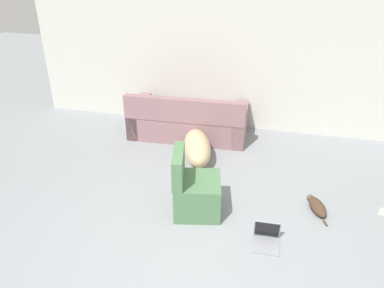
{
  "coord_description": "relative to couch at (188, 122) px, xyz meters",
  "views": [
    {
      "loc": [
        0.74,
        -2.72,
        2.91
      ],
      "look_at": [
        -0.3,
        1.46,
        0.65
      ],
      "focal_mm": 35.0,
      "sensor_mm": 36.0,
      "label": 1
    }
  ],
  "objects": [
    {
      "name": "cat",
      "position": [
        2.08,
        -1.66,
        -0.2
      ],
      "size": [
        0.29,
        0.54,
        0.13
      ],
      "rotation": [
        0.0,
        0.0,
        1.93
      ],
      "color": "#473323",
      "rests_on": "ground_plane"
    },
    {
      "name": "side_chair",
      "position": [
        0.6,
        -2.02,
        0.02
      ],
      "size": [
        0.67,
        0.68,
        0.82
      ],
      "rotation": [
        0.0,
        0.0,
        1.78
      ],
      "color": "#4C754C",
      "rests_on": "ground_plane"
    },
    {
      "name": "wall_back",
      "position": [
        0.74,
        0.61,
        0.99
      ],
      "size": [
        7.46,
        0.06,
        2.5
      ],
      "color": "beige",
      "rests_on": "ground_plane"
    },
    {
      "name": "ground_plane",
      "position": [
        0.74,
        -2.96,
        -0.26
      ],
      "size": [
        20.0,
        20.0,
        0.0
      ],
      "primitive_type": "plane",
      "color": "gray"
    },
    {
      "name": "laptop_open",
      "position": [
        1.51,
        -2.39,
        -0.18
      ],
      "size": [
        0.3,
        0.32,
        0.25
      ],
      "rotation": [
        0.0,
        0.0,
        0.04
      ],
      "color": "gray",
      "rests_on": "ground_plane"
    },
    {
      "name": "couch",
      "position": [
        0.0,
        0.0,
        0.0
      ],
      "size": [
        2.01,
        0.97,
        0.81
      ],
      "rotation": [
        0.0,
        0.0,
        3.18
      ],
      "color": "gray",
      "rests_on": "ground_plane"
    },
    {
      "name": "dog",
      "position": [
        0.33,
        -0.73,
        -0.06
      ],
      "size": [
        0.7,
        1.4,
        0.43
      ],
      "rotation": [
        0.0,
        0.0,
        1.9
      ],
      "color": "tan",
      "rests_on": "ground_plane"
    }
  ]
}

